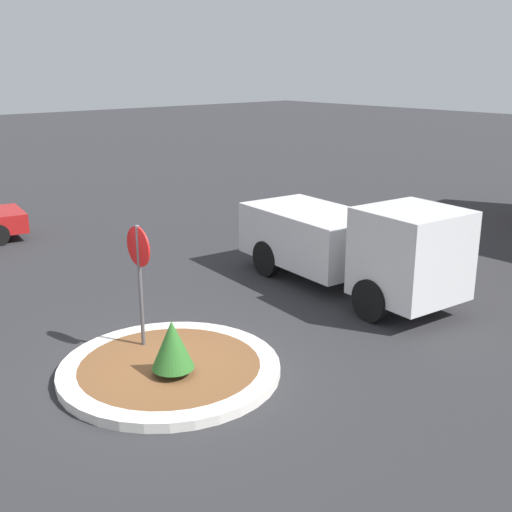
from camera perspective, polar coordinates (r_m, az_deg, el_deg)
name	(u,v)px	position (r m, az deg, el deg)	size (l,w,h in m)	color
ground_plane	(170,373)	(11.36, -7.65, -10.28)	(120.00, 120.00, 0.00)	#2D2D30
traffic_island	(170,369)	(11.32, -7.66, -9.90)	(3.81, 3.81, 0.17)	silver
stop_sign	(139,266)	(11.56, -10.33, -0.86)	(0.73, 0.07, 2.43)	#4C4C51
island_shrub	(172,344)	(10.72, -7.45, -7.80)	(0.71, 0.71, 0.95)	brown
utility_truck	(350,243)	(14.96, 8.35, 1.11)	(6.04, 2.58, 2.28)	silver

